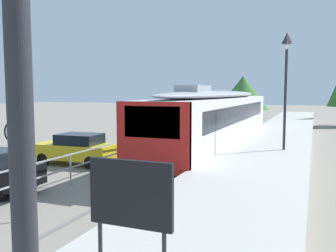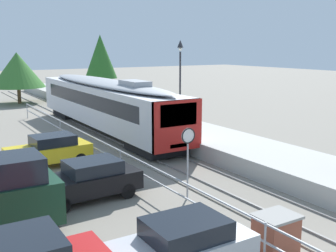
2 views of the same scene
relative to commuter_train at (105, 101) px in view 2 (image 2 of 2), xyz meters
name	(u,v)px [view 2 (image 2 of 2)]	position (x,y,z in m)	size (l,w,h in m)	color
ground_plane	(61,136)	(-3.00, 0.48, -2.14)	(160.00, 160.00, 0.00)	gray
track_rails	(103,130)	(0.00, 0.48, -2.11)	(3.20, 60.00, 0.14)	gray
commuter_train	(105,101)	(0.00, 0.00, 0.00)	(2.82, 18.72, 3.74)	silver
station_platform	(144,120)	(3.25, 0.48, -1.69)	(3.90, 60.00, 0.90)	#B7B5AD
platform_lamp_mid_platform	(180,65)	(4.01, -3.27, 2.48)	(0.34, 0.34, 5.35)	#232328
speed_limit_sign	(188,145)	(-2.24, -13.33, -0.02)	(0.61, 0.10, 2.81)	#9EA0A5
brick_utility_cabinet	(276,233)	(-2.47, -18.13, -1.57)	(1.21, 0.99, 1.13)	brown
carpark_fence	(121,157)	(-3.30, -9.52, -1.24)	(0.06, 36.06, 1.25)	#9EA0A5
parked_hatchback_silver	(179,248)	(-5.54, -17.77, -1.35)	(4.00, 1.77, 1.53)	#B7BABF
parked_hatchback_black	(88,180)	(-5.54, -11.39, -1.35)	(4.08, 1.95, 1.53)	black
parked_hatchback_yellow	(49,150)	(-5.54, -6.06, -1.35)	(4.09, 1.98, 1.53)	gold
tree_behind_carpark	(101,57)	(8.37, 20.83, 2.50)	(3.89, 3.89, 7.25)	brown
tree_behind_station_far	(17,70)	(-1.87, 18.20, 1.33)	(5.47, 5.47, 5.27)	brown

